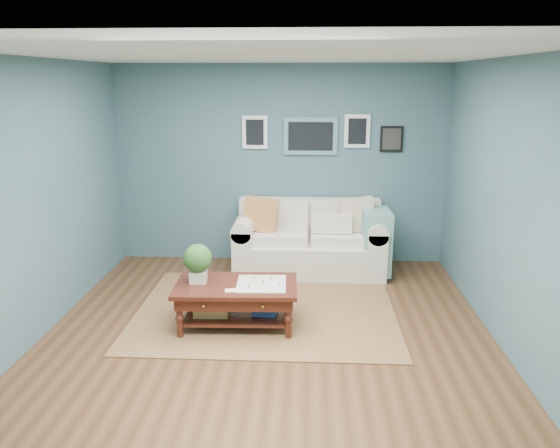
{
  "coord_description": "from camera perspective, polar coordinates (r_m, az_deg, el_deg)",
  "views": [
    {
      "loc": [
        0.39,
        -4.91,
        2.49
      ],
      "look_at": [
        0.08,
        1.0,
        0.92
      ],
      "focal_mm": 35.0,
      "sensor_mm": 36.0,
      "label": 1
    }
  ],
  "objects": [
    {
      "name": "room_shell",
      "position": [
        5.11,
        -1.26,
        2.11
      ],
      "size": [
        5.0,
        5.02,
        2.7
      ],
      "color": "brown",
      "rests_on": "ground"
    },
    {
      "name": "coffee_table",
      "position": [
        5.67,
        -5.25,
        -6.98
      ],
      "size": [
        1.27,
        0.77,
        0.87
      ],
      "rotation": [
        0.0,
        0.0,
        0.04
      ],
      "color": "black",
      "rests_on": "ground"
    },
    {
      "name": "area_rug",
      "position": [
        6.14,
        -1.48,
        -8.99
      ],
      "size": [
        2.84,
        2.27,
        0.01
      ],
      "primitive_type": "cube",
      "color": "brown",
      "rests_on": "ground"
    },
    {
      "name": "loveseat",
      "position": [
        7.24,
        3.76,
        -1.75
      ],
      "size": [
        2.01,
        0.91,
        1.03
      ],
      "color": "silver",
      "rests_on": "ground"
    }
  ]
}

